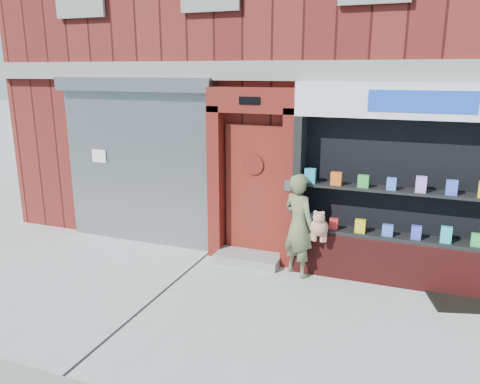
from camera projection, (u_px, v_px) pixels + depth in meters
The scene contains 7 objects.
ground at pixel (258, 319), 6.13m from camera, with size 80.00×80.00×0.00m, color #9E9E99.
building at pixel (346, 31), 10.53m from camera, with size 12.00×8.16×8.00m.
shutter_bay at pixel (137, 152), 8.48m from camera, with size 3.10×0.30×3.04m.
red_door_bay at pixel (252, 177), 7.70m from camera, with size 1.52×0.58×2.90m.
pharmacy_bay at pixel (412, 197), 6.82m from camera, with size 3.50×0.41×3.00m.
woman at pixel (300, 225), 7.26m from camera, with size 0.83×0.65×1.64m.
doormat at pixel (470, 300), 6.61m from camera, with size 1.12×0.78×0.03m, color black.
Camera 1 is at (1.76, -5.23, 3.17)m, focal length 35.00 mm.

